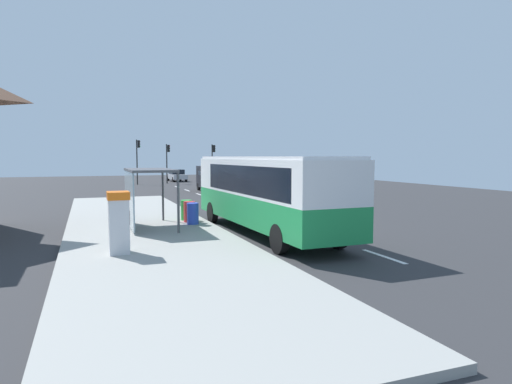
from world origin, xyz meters
TOP-DOWN VIEW (x-y plane):
  - ground_plane at (0.00, 14.00)m, footprint 56.00×92.00m
  - sidewalk_platform at (-6.40, 2.00)m, footprint 6.20×30.00m
  - lane_stripe_seg_0 at (0.25, -6.00)m, footprint 0.16×2.20m
  - lane_stripe_seg_1 at (0.25, -1.00)m, footprint 0.16×2.20m
  - lane_stripe_seg_2 at (0.25, 4.00)m, footprint 0.16×2.20m
  - lane_stripe_seg_3 at (0.25, 9.00)m, footprint 0.16×2.20m
  - lane_stripe_seg_4 at (0.25, 14.00)m, footprint 0.16×2.20m
  - lane_stripe_seg_5 at (0.25, 19.00)m, footprint 0.16×2.20m
  - lane_stripe_seg_6 at (0.25, 24.00)m, footprint 0.16×2.20m
  - lane_stripe_seg_7 at (0.25, 29.00)m, footprint 0.16×2.20m
  - bus at (-1.71, -0.70)m, footprint 2.80×11.07m
  - white_van at (2.20, 21.78)m, footprint 2.09×5.23m
  - sedan_near at (2.30, 39.89)m, footprint 2.00×4.48m
  - ticket_machine at (-7.70, -3.34)m, footprint 0.66×0.76m
  - recycling_bin_blue at (-4.20, 1.83)m, footprint 0.52×0.52m
  - recycling_bin_red at (-4.20, 2.53)m, footprint 0.52×0.52m
  - recycling_bin_green at (-4.20, 3.23)m, footprint 0.52×0.52m
  - traffic_light_near_side at (5.50, 33.87)m, footprint 0.49×0.28m
  - traffic_light_far_side at (-3.10, 34.67)m, footprint 0.49×0.28m
  - traffic_light_median at (0.40, 35.47)m, footprint 0.49×0.28m
  - bus_shelter at (-6.41, 1.61)m, footprint 1.80×4.00m

SIDE VIEW (x-z plane):
  - ground_plane at x=0.00m, z-range -0.04..0.00m
  - lane_stripe_seg_0 at x=0.25m, z-range 0.00..0.01m
  - lane_stripe_seg_1 at x=0.25m, z-range 0.00..0.01m
  - lane_stripe_seg_2 at x=0.25m, z-range 0.00..0.01m
  - lane_stripe_seg_3 at x=0.25m, z-range 0.00..0.01m
  - lane_stripe_seg_4 at x=0.25m, z-range 0.00..0.01m
  - lane_stripe_seg_5 at x=0.25m, z-range 0.00..0.01m
  - lane_stripe_seg_6 at x=0.25m, z-range 0.00..0.01m
  - lane_stripe_seg_7 at x=0.25m, z-range 0.00..0.01m
  - sidewalk_platform at x=-6.40m, z-range 0.00..0.18m
  - recycling_bin_blue at x=-4.20m, z-range 0.18..1.13m
  - recycling_bin_red at x=-4.20m, z-range 0.18..1.13m
  - recycling_bin_green at x=-4.20m, z-range 0.18..1.13m
  - sedan_near at x=2.30m, z-range 0.03..1.55m
  - ticket_machine at x=-7.70m, z-range 0.20..2.14m
  - white_van at x=2.20m, z-range 0.19..2.49m
  - bus at x=-1.71m, z-range 0.24..3.45m
  - bus_shelter at x=-6.41m, z-range 0.85..3.35m
  - traffic_light_near_side at x=5.50m, z-range 0.78..5.41m
  - traffic_light_median at x=0.40m, z-range 0.78..5.43m
  - traffic_light_far_side at x=-3.10m, z-range 0.84..5.94m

